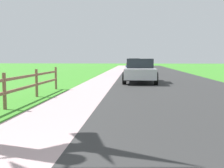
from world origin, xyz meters
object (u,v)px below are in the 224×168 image
at_px(parked_suv_silver, 140,71).
at_px(parked_car_white, 134,63).
at_px(parked_car_blue, 136,67).
at_px(parked_car_beige, 134,64).

xyz_separation_m(parked_suv_silver, parked_car_white, (-0.18, 27.89, 0.03)).
bearing_deg(parked_car_white, parked_car_blue, -90.00).
relative_size(parked_suv_silver, parked_car_beige, 1.07).
height_order(parked_suv_silver, parked_car_blue, parked_suv_silver).
bearing_deg(parked_suv_silver, parked_car_blue, 91.15).
bearing_deg(parked_car_blue, parked_car_white, 90.00).
distance_m(parked_car_blue, parked_car_beige, 10.06).
height_order(parked_car_beige, parked_car_white, parked_car_white).
distance_m(parked_car_beige, parked_car_white, 8.69).
bearing_deg(parked_car_white, parked_car_beige, -90.60).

